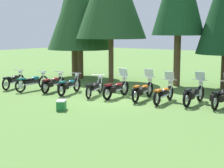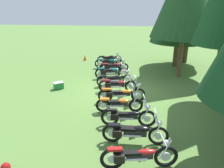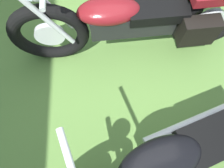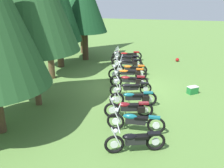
{
  "view_description": "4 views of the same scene",
  "coord_description": "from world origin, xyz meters",
  "px_view_note": "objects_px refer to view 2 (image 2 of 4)",
  "views": [
    {
      "loc": [
        10.23,
        -13.63,
        3.21
      ],
      "look_at": [
        -0.5,
        0.34,
        0.57
      ],
      "focal_mm": 57.79,
      "sensor_mm": 36.0,
      "label": 1
    },
    {
      "loc": [
        11.63,
        1.02,
        4.77
      ],
      "look_at": [
        1.37,
        -0.17,
        0.98
      ],
      "focal_mm": 35.12,
      "sensor_mm": 36.0,
      "label": 2
    },
    {
      "loc": [
        -1.19,
        0.24,
        1.92
      ],
      "look_at": [
        -0.62,
        0.22,
        0.51
      ],
      "focal_mm": 32.4,
      "sensor_mm": 36.0,
      "label": 3
    },
    {
      "loc": [
        -13.6,
        -2.2,
        5.22
      ],
      "look_at": [
        -1.14,
        0.75,
        0.56
      ],
      "focal_mm": 40.43,
      "sensor_mm": 36.0,
      "label": 4
    }
  ],
  "objects_px": {
    "picnic_cooler": "(59,86)",
    "motorcycle_4": "(115,79)",
    "motorcycle_1": "(110,63)",
    "motorcycle_8": "(128,116)",
    "traffic_cone": "(85,58)",
    "motorcycle_3": "(111,72)",
    "motorcycle_5": "(117,85)",
    "motorcycle_6": "(121,94)",
    "pine_tree_1": "(181,3)",
    "motorcycle_2": "(113,67)",
    "motorcycle_0": "(110,59)",
    "motorcycle_9": "(134,132)",
    "dropped_helmet": "(6,167)",
    "motorcycle_10": "(138,156)",
    "motorcycle_7": "(120,103)"
  },
  "relations": [
    {
      "from": "motorcycle_2",
      "to": "motorcycle_7",
      "type": "relative_size",
      "value": 0.97
    },
    {
      "from": "motorcycle_2",
      "to": "picnic_cooler",
      "type": "xyz_separation_m",
      "value": [
        3.57,
        -2.9,
        -0.25
      ]
    },
    {
      "from": "motorcycle_5",
      "to": "picnic_cooler",
      "type": "xyz_separation_m",
      "value": [
        -0.12,
        -3.53,
        -0.26
      ]
    },
    {
      "from": "motorcycle_0",
      "to": "motorcycle_5",
      "type": "height_order",
      "value": "motorcycle_5"
    },
    {
      "from": "motorcycle_7",
      "to": "pine_tree_1",
      "type": "bearing_deg",
      "value": 58.81
    },
    {
      "from": "picnic_cooler",
      "to": "dropped_helmet",
      "type": "xyz_separation_m",
      "value": [
        6.82,
        0.76,
        -0.06
      ]
    },
    {
      "from": "motorcycle_2",
      "to": "motorcycle_6",
      "type": "distance_m",
      "value": 5.1
    },
    {
      "from": "motorcycle_1",
      "to": "motorcycle_8",
      "type": "xyz_separation_m",
      "value": [
        8.48,
        1.8,
        0.0
      ]
    },
    {
      "from": "picnic_cooler",
      "to": "motorcycle_4",
      "type": "bearing_deg",
      "value": 106.86
    },
    {
      "from": "motorcycle_1",
      "to": "picnic_cooler",
      "type": "height_order",
      "value": "motorcycle_1"
    },
    {
      "from": "motorcycle_1",
      "to": "traffic_cone",
      "type": "relative_size",
      "value": 4.85
    },
    {
      "from": "motorcycle_3",
      "to": "motorcycle_6",
      "type": "relative_size",
      "value": 0.93
    },
    {
      "from": "motorcycle_7",
      "to": "traffic_cone",
      "type": "bearing_deg",
      "value": 105.01
    },
    {
      "from": "motorcycle_10",
      "to": "motorcycle_8",
      "type": "bearing_deg",
      "value": 89.52
    },
    {
      "from": "dropped_helmet",
      "to": "pine_tree_1",
      "type": "bearing_deg",
      "value": 151.64
    },
    {
      "from": "motorcycle_8",
      "to": "motorcycle_1",
      "type": "bearing_deg",
      "value": 99.09
    },
    {
      "from": "motorcycle_8",
      "to": "dropped_helmet",
      "type": "xyz_separation_m",
      "value": [
        3.03,
        -3.53,
        -0.32
      ]
    },
    {
      "from": "motorcycle_5",
      "to": "motorcycle_6",
      "type": "bearing_deg",
      "value": -80.83
    },
    {
      "from": "motorcycle_1",
      "to": "motorcycle_4",
      "type": "bearing_deg",
      "value": -79.48
    },
    {
      "from": "motorcycle_5",
      "to": "motorcycle_7",
      "type": "distance_m",
      "value": 2.45
    },
    {
      "from": "motorcycle_5",
      "to": "motorcycle_8",
      "type": "height_order",
      "value": "motorcycle_8"
    },
    {
      "from": "motorcycle_7",
      "to": "motorcycle_9",
      "type": "distance_m",
      "value": 2.5
    },
    {
      "from": "pine_tree_1",
      "to": "motorcycle_9",
      "type": "bearing_deg",
      "value": -15.74
    },
    {
      "from": "motorcycle_0",
      "to": "motorcycle_7",
      "type": "xyz_separation_m",
      "value": [
        8.61,
        1.58,
        -0.01
      ]
    },
    {
      "from": "pine_tree_1",
      "to": "traffic_cone",
      "type": "distance_m",
      "value": 9.02
    },
    {
      "from": "motorcycle_1",
      "to": "picnic_cooler",
      "type": "xyz_separation_m",
      "value": [
        4.7,
        -2.49,
        -0.26
      ]
    },
    {
      "from": "motorcycle_0",
      "to": "traffic_cone",
      "type": "xyz_separation_m",
      "value": [
        -0.99,
        -2.35,
        -0.21
      ]
    },
    {
      "from": "motorcycle_0",
      "to": "motorcycle_7",
      "type": "height_order",
      "value": "motorcycle_7"
    },
    {
      "from": "motorcycle_9",
      "to": "pine_tree_1",
      "type": "xyz_separation_m",
      "value": [
        -10.87,
        3.06,
        4.34
      ]
    },
    {
      "from": "motorcycle_0",
      "to": "motorcycle_10",
      "type": "xyz_separation_m",
      "value": [
        12.28,
        2.41,
        -0.0
      ]
    },
    {
      "from": "motorcycle_6",
      "to": "motorcycle_7",
      "type": "height_order",
      "value": "motorcycle_6"
    },
    {
      "from": "motorcycle_3",
      "to": "picnic_cooler",
      "type": "bearing_deg",
      "value": -155.57
    },
    {
      "from": "dropped_helmet",
      "to": "motorcycle_9",
      "type": "bearing_deg",
      "value": 116.17
    },
    {
      "from": "motorcycle_0",
      "to": "motorcycle_5",
      "type": "bearing_deg",
      "value": -98.62
    },
    {
      "from": "motorcycle_8",
      "to": "traffic_cone",
      "type": "height_order",
      "value": "motorcycle_8"
    },
    {
      "from": "motorcycle_0",
      "to": "motorcycle_5",
      "type": "relative_size",
      "value": 0.92
    },
    {
      "from": "motorcycle_7",
      "to": "motorcycle_10",
      "type": "height_order",
      "value": "motorcycle_7"
    },
    {
      "from": "dropped_helmet",
      "to": "motorcycle_5",
      "type": "bearing_deg",
      "value": 157.55
    },
    {
      "from": "motorcycle_9",
      "to": "traffic_cone",
      "type": "relative_size",
      "value": 4.98
    },
    {
      "from": "motorcycle_3",
      "to": "motorcycle_1",
      "type": "bearing_deg",
      "value": 84.5
    },
    {
      "from": "motorcycle_4",
      "to": "traffic_cone",
      "type": "height_order",
      "value": "motorcycle_4"
    },
    {
      "from": "motorcycle_8",
      "to": "dropped_helmet",
      "type": "height_order",
      "value": "motorcycle_8"
    },
    {
      "from": "motorcycle_7",
      "to": "pine_tree_1",
      "type": "distance_m",
      "value": 10.26
    },
    {
      "from": "motorcycle_3",
      "to": "traffic_cone",
      "type": "bearing_deg",
      "value": 107.05
    },
    {
      "from": "motorcycle_10",
      "to": "pine_tree_1",
      "type": "xyz_separation_m",
      "value": [
        -12.15,
        2.93,
        4.38
      ]
    },
    {
      "from": "motorcycle_10",
      "to": "pine_tree_1",
      "type": "height_order",
      "value": "pine_tree_1"
    },
    {
      "from": "motorcycle_0",
      "to": "motorcycle_9",
      "type": "height_order",
      "value": "motorcycle_9"
    },
    {
      "from": "motorcycle_0",
      "to": "motorcycle_1",
      "type": "distance_m",
      "value": 1.38
    },
    {
      "from": "motorcycle_0",
      "to": "motorcycle_3",
      "type": "height_order",
      "value": "motorcycle_3"
    },
    {
      "from": "motorcycle_5",
      "to": "motorcycle_9",
      "type": "height_order",
      "value": "motorcycle_9"
    }
  ]
}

